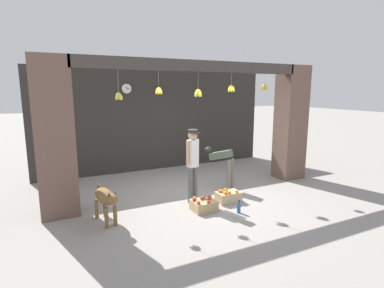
{
  "coord_description": "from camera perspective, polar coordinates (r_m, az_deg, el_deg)",
  "views": [
    {
      "loc": [
        -3.04,
        -5.88,
        2.44
      ],
      "look_at": [
        0.0,
        0.41,
        1.16
      ],
      "focal_mm": 28.0,
      "sensor_mm": 36.0,
      "label": 1
    }
  ],
  "objects": [
    {
      "name": "fruit_crate_apples",
      "position": [
        6.26,
        2.24,
        -11.49
      ],
      "size": [
        0.47,
        0.42,
        0.27
      ],
      "color": "tan",
      "rests_on": "ground_plane"
    },
    {
      "name": "shop_pillar_right",
      "position": [
        8.66,
        18.25,
        3.8
      ],
      "size": [
        0.7,
        0.6,
        3.06
      ],
      "primitive_type": "cube",
      "color": "brown",
      "rests_on": "ground_plane"
    },
    {
      "name": "dog",
      "position": [
        5.79,
        -16.11,
        -9.89
      ],
      "size": [
        0.39,
        0.98,
        0.7
      ],
      "rotation": [
        0.0,
        0.0,
        -1.39
      ],
      "color": "brown",
      "rests_on": "ground_plane"
    },
    {
      "name": "shopkeeper",
      "position": [
        6.46,
        0.13,
        -3.08
      ],
      "size": [
        0.33,
        0.28,
        1.61
      ],
      "rotation": [
        0.0,
        0.0,
        3.4
      ],
      "color": "#56565B",
      "rests_on": "ground_plane"
    },
    {
      "name": "storefront_awning",
      "position": [
        6.75,
        1.18,
        14.41
      ],
      "size": [
        5.3,
        0.29,
        0.84
      ],
      "color": "#3D3833"
    },
    {
      "name": "shop_pillar_left",
      "position": [
        6.24,
        -24.67,
        1.03
      ],
      "size": [
        0.7,
        0.6,
        3.06
      ],
      "primitive_type": "cube",
      "color": "brown",
      "rests_on": "ground_plane"
    },
    {
      "name": "worker_stooping",
      "position": [
        7.4,
        5.87,
        -3.48
      ],
      "size": [
        0.52,
        0.74,
        1.03
      ],
      "rotation": [
        0.0,
        0.0,
        0.52
      ],
      "color": "#6B665B",
      "rests_on": "ground_plane"
    },
    {
      "name": "ground_plane",
      "position": [
        7.05,
        1.49,
        -9.9
      ],
      "size": [
        60.0,
        60.0,
        0.0
      ],
      "primitive_type": "plane",
      "color": "gray"
    },
    {
      "name": "shop_back_wall",
      "position": [
        9.26,
        -6.52,
        4.65
      ],
      "size": [
        7.2,
        0.12,
        3.06
      ],
      "primitive_type": "cube",
      "color": "#2D2B28",
      "rests_on": "ground_plane"
    },
    {
      "name": "wall_clock",
      "position": [
        8.87,
        -12.35,
        10.26
      ],
      "size": [
        0.29,
        0.03,
        0.29
      ],
      "color": "black"
    },
    {
      "name": "water_bottle",
      "position": [
        6.19,
        8.9,
        -11.76
      ],
      "size": [
        0.07,
        0.07,
        0.26
      ],
      "color": "#2D60AD",
      "rests_on": "ground_plane"
    },
    {
      "name": "fruit_crate_oranges",
      "position": [
        6.72,
        6.91,
        -9.9
      ],
      "size": [
        0.52,
        0.33,
        0.29
      ],
      "color": "tan",
      "rests_on": "ground_plane"
    }
  ]
}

